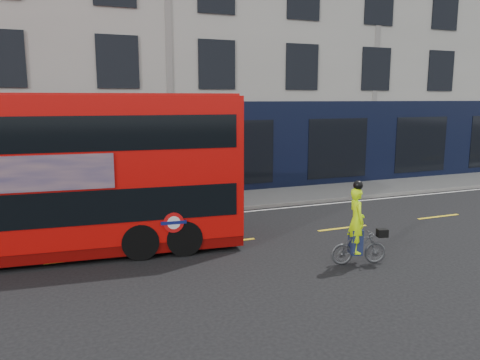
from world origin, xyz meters
TOP-DOWN VIEW (x-y plane):
  - ground at (0.00, 0.00)m, footprint 120.00×120.00m
  - pavement at (0.00, 6.50)m, footprint 60.00×3.00m
  - kerb at (0.00, 5.00)m, footprint 60.00×0.12m
  - building_terrace at (0.00, 12.94)m, footprint 50.00×10.07m
  - road_edge_line at (0.00, 4.70)m, footprint 58.00×0.10m
  - lane_dashes at (0.00, 1.50)m, footprint 58.00×0.12m
  - bus at (-4.88, 2.23)m, footprint 10.70×3.32m
  - cyclist at (2.44, -1.44)m, footprint 1.48×0.74m

SIDE VIEW (x-z plane):
  - ground at x=0.00m, z-range 0.00..0.00m
  - road_edge_line at x=0.00m, z-range 0.00..0.01m
  - lane_dashes at x=0.00m, z-range 0.00..0.01m
  - pavement at x=0.00m, z-range 0.00..0.12m
  - kerb at x=0.00m, z-range 0.00..0.13m
  - cyclist at x=2.44m, z-range -0.33..1.82m
  - bus at x=-4.88m, z-range 0.05..4.30m
  - building_terrace at x=0.00m, z-range -0.01..14.99m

